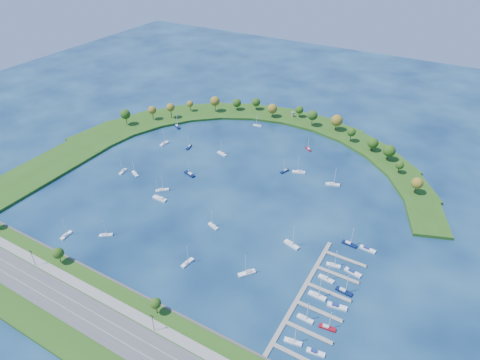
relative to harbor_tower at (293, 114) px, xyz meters
The scene contains 38 objects.
ground 118.50m from the harbor_tower, 87.01° to the right, with size 700.00×700.00×0.00m, color #071A3E.
south_shoreline 241.24m from the harbor_tower, 88.53° to the right, with size 420.00×43.10×11.60m.
breakwater 80.37m from the harbor_tower, 120.00° to the right, with size 286.74×247.64×2.00m.
breakwater_trees 29.34m from the harbor_tower, 91.17° to the right, with size 240.95×95.27×14.38m.
harbor_tower is the anchor object (origin of this frame).
dock_system 201.29m from the harbor_tower, 62.97° to the right, with size 24.28×82.00×1.60m.
moored_boat_0 117.01m from the harbor_tower, 126.58° to the right, with size 3.04×8.53×12.29m.
moored_boat_1 101.91m from the harbor_tower, 140.61° to the right, with size 8.94×6.93×13.22m.
moored_boat_2 199.17m from the harbor_tower, 98.72° to the right, with size 7.24×6.26×11.05m.
moored_boat_3 87.28m from the harbor_tower, 104.09° to the right, with size 8.77×4.63×12.42m.
moored_boat_4 157.28m from the harbor_tower, 116.17° to the right, with size 3.49×7.98×11.35m.
moored_boat_5 105.54m from the harbor_tower, 51.22° to the right, with size 9.73×5.62×13.80m.
moored_boat_6 88.49m from the harbor_tower, 69.75° to the right, with size 4.49×7.66×10.87m.
moored_boat_7 151.32m from the harbor_tower, 113.26° to the right, with size 8.14×5.43×11.69m.
moored_boat_8 190.08m from the harbor_tower, 73.23° to the right, with size 7.87×8.88×13.67m.
moored_boat_9 88.83m from the harbor_tower, 63.21° to the right, with size 9.55×5.68×13.58m.
moored_boat_10 123.03m from the harbor_tower, 102.16° to the right, with size 9.84×5.15×13.93m.
moored_boat_11 155.85m from the harbor_tower, 99.45° to the right, with size 10.07×2.99×14.73m.
moored_boat_12 55.73m from the harbor_tower, 53.36° to the right, with size 6.74×5.59×10.15m.
moored_boat_13 214.26m from the harbor_tower, 103.48° to the right, with size 2.97×8.06×11.59m.
moored_boat_14 35.00m from the harbor_tower, 125.79° to the right, with size 7.46×3.21×10.62m.
moored_boat_15 148.54m from the harbor_tower, 101.79° to the right, with size 7.84×7.79×12.69m.
moored_boat_16 164.64m from the harbor_tower, 66.33° to the right, with size 9.87×5.20×13.97m.
moored_boat_17 160.43m from the harbor_tower, 83.12° to the right, with size 7.80×4.31×11.05m.
moored_boat_18 192.74m from the harbor_tower, 82.95° to the right, with size 3.40×8.26×11.79m.
moored_boat_19 101.52m from the harbor_tower, 119.04° to the right, with size 3.81×7.90×11.19m.
docked_boat_0 226.42m from the harbor_tower, 66.11° to the right, with size 8.20×3.47×11.69m.
docked_boat_1 230.80m from the harbor_tower, 63.72° to the right, with size 8.19×3.30×1.62m.
docked_boat_2 213.86m from the harbor_tower, 64.61° to the right, with size 7.96×2.55×11.57m.
docked_boat_3 218.11m from the harbor_tower, 62.05° to the right, with size 7.86×3.00×11.27m.
docked_boat_4 200.10m from the harbor_tower, 62.73° to the right, with size 8.98×2.83×13.07m.
docked_boat_5 206.25m from the harbor_tower, 60.31° to the right, with size 9.62×3.98×1.90m.
docked_boat_6 188.95m from the harbor_tower, 60.96° to the right, with size 8.43×3.12×12.12m.
docked_boat_7 197.21m from the harbor_tower, 58.79° to the right, with size 8.70×3.21×12.50m.
docked_boat_8 179.41m from the harbor_tower, 59.25° to the right, with size 7.73×3.25×11.02m.
docked_boat_9 184.92m from the harbor_tower, 56.46° to the right, with size 9.26×3.99×1.83m.
docked_boat_10 163.85m from the harbor_tower, 54.94° to the right, with size 8.66×3.08×12.49m.
docked_boat_11 169.00m from the harbor_tower, 51.99° to the right, with size 8.96×3.22×1.79m.
Camera 1 is at (119.92, -194.99, 159.45)m, focal length 30.77 mm.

